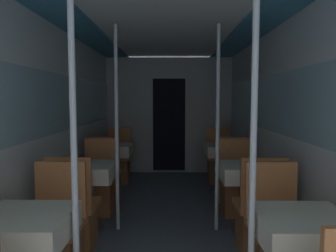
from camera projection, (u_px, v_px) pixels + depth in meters
The scene contains 24 objects.
wall_left at pixel (60, 124), 3.82m from camera, with size 0.05×7.82×2.28m.
wall_right at pixel (275, 124), 3.80m from camera, with size 0.05×7.82×2.28m.
ceiling_panel at pixel (167, 24), 3.71m from camera, with size 2.52×7.82×0.07m.
bulkhead_far at pixel (169, 116), 6.53m from camera, with size 2.47×0.09×2.28m.
dining_table_left_0 at pixel (24, 235), 2.09m from camera, with size 0.58×0.58×0.75m.
chair_left_far_0 at pixel (55, 245), 2.64m from camera, with size 0.43×0.43×0.95m.
support_pole_left_0 at pixel (74, 153), 2.04m from camera, with size 0.04×0.04×2.28m.
dining_table_left_1 at pixel (88, 176), 3.67m from camera, with size 0.58×0.58×0.75m.
chair_left_near_1 at pixel (75, 221), 3.17m from camera, with size 0.43×0.43×0.95m.
chair_left_far_1 at pixel (99, 190), 4.22m from camera, with size 0.43×0.43×0.95m.
support_pole_left_1 at pixel (117, 129), 3.62m from camera, with size 0.04×0.04×2.28m.
dining_table_left_2 at pixel (113, 153), 5.26m from camera, with size 0.58×0.58×0.75m.
chair_left_near_2 at pixel (107, 180), 4.76m from camera, with size 0.43×0.43×0.95m.
chair_left_far_2 at pixel (119, 165), 5.81m from camera, with size 0.43×0.43×0.95m.
dining_table_right_0 at pixel (304, 236), 2.07m from camera, with size 0.58×0.58×0.75m.
chair_right_far_0 at pixel (276, 247), 2.62m from camera, with size 0.43×0.43×0.95m.
support_pole_right_0 at pixel (253, 153), 2.03m from camera, with size 0.04×0.04×2.28m.
dining_table_right_1 at pixel (247, 176), 3.65m from camera, with size 0.58×0.58×0.75m.
chair_right_near_1 at pixel (258, 222), 3.15m from camera, with size 0.43×0.43×0.95m.
chair_right_far_1 at pixel (237, 191), 4.20m from camera, with size 0.43×0.43×0.95m.
support_pole_right_1 at pixel (217, 129), 3.61m from camera, with size 0.04×0.04×2.28m.
dining_table_right_2 at pixel (224, 153), 5.24m from camera, with size 0.58×0.58×0.75m.
chair_right_near_2 at pixel (229, 180), 4.74m from camera, with size 0.43×0.43×0.95m.
chair_right_far_2 at pixel (219, 166), 5.79m from camera, with size 0.43×0.43×0.95m.
Camera 1 is at (0.05, -1.29, 1.48)m, focal length 35.00 mm.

